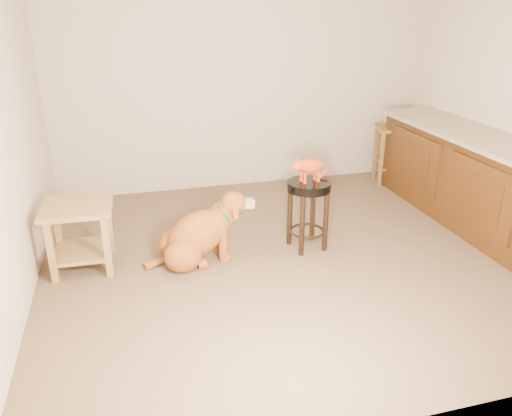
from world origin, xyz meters
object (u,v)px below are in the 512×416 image
object	(u,v)px
side_table	(80,226)
tabby_kitten	(309,167)
golden_retriever	(198,236)
padded_stool	(308,201)
wood_stool	(391,154)

from	to	relation	value
side_table	tabby_kitten	distance (m)	2.03
golden_retriever	padded_stool	bearing A→B (deg)	-5.67
padded_stool	wood_stool	bearing A→B (deg)	41.19
golden_retriever	tabby_kitten	world-z (taller)	tabby_kitten
golden_retriever	tabby_kitten	xyz separation A→B (m)	(1.01, 0.01, 0.55)
side_table	golden_retriever	bearing A→B (deg)	-9.17
golden_retriever	tabby_kitten	bearing A→B (deg)	-5.69
wood_stool	tabby_kitten	world-z (taller)	tabby_kitten
padded_stool	golden_retriever	bearing A→B (deg)	-179.61
wood_stool	side_table	bearing A→B (deg)	-160.50
wood_stool	side_table	size ratio (longest dim) A/B	1.22
padded_stool	tabby_kitten	world-z (taller)	tabby_kitten
padded_stool	tabby_kitten	size ratio (longest dim) A/B	1.62
wood_stool	tabby_kitten	bearing A→B (deg)	-138.97
padded_stool	tabby_kitten	bearing A→B (deg)	-177.62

